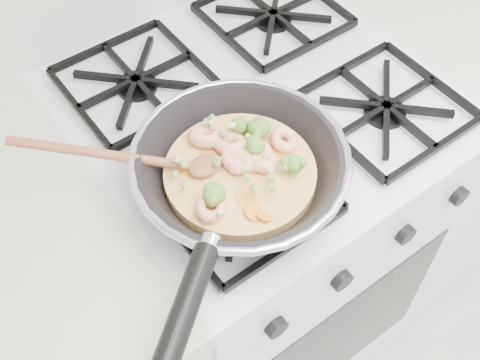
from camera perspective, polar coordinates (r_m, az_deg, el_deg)
stove at (r=1.40m, az=1.30°, el=-5.32°), size 0.60×0.60×0.92m
skillet at (r=0.88m, az=-0.13°, el=0.98°), size 0.43×0.41×0.10m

